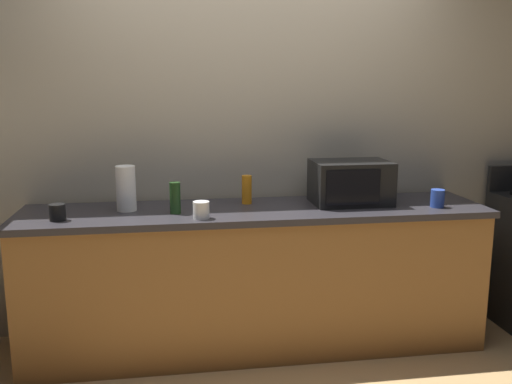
# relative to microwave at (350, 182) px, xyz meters

# --- Properties ---
(ground_plane) EXTENTS (8.00, 8.00, 0.00)m
(ground_plane) POSITION_rel_microwave_xyz_m (-0.61, -0.45, -1.04)
(ground_plane) COLOR tan
(back_wall) EXTENTS (6.40, 0.10, 2.70)m
(back_wall) POSITION_rel_microwave_xyz_m (-0.61, 0.36, 0.31)
(back_wall) COLOR #B2A893
(back_wall) RESTS_ON ground_plane
(counter_run) EXTENTS (2.84, 0.64, 0.90)m
(counter_run) POSITION_rel_microwave_xyz_m (-0.61, -0.05, -0.58)
(counter_run) COLOR brown
(counter_run) RESTS_ON ground_plane
(microwave) EXTENTS (0.48, 0.35, 0.27)m
(microwave) POSITION_rel_microwave_xyz_m (0.00, 0.00, 0.00)
(microwave) COLOR black
(microwave) RESTS_ON counter_run
(paper_towel_roll) EXTENTS (0.12, 0.12, 0.27)m
(paper_towel_roll) POSITION_rel_microwave_xyz_m (-1.39, 0.00, 0.00)
(paper_towel_roll) COLOR white
(paper_towel_roll) RESTS_ON counter_run
(bottle_wine) EXTENTS (0.06, 0.06, 0.19)m
(bottle_wine) POSITION_rel_microwave_xyz_m (-1.10, -0.12, -0.04)
(bottle_wine) COLOR #1E3F19
(bottle_wine) RESTS_ON counter_run
(bottle_dish_soap) EXTENTS (0.06, 0.06, 0.18)m
(bottle_dish_soap) POSITION_rel_microwave_xyz_m (-0.65, 0.09, -0.04)
(bottle_dish_soap) COLOR orange
(bottle_dish_soap) RESTS_ON counter_run
(mug_blue) EXTENTS (0.08, 0.08, 0.11)m
(mug_blue) POSITION_rel_microwave_xyz_m (0.49, -0.19, -0.08)
(mug_blue) COLOR #2D4CB2
(mug_blue) RESTS_ON counter_run
(mug_black) EXTENTS (0.09, 0.09, 0.09)m
(mug_black) POSITION_rel_microwave_xyz_m (-1.75, -0.19, -0.09)
(mug_black) COLOR black
(mug_black) RESTS_ON counter_run
(mug_white) EXTENTS (0.09, 0.09, 0.10)m
(mug_white) POSITION_rel_microwave_xyz_m (-0.96, -0.26, -0.09)
(mug_white) COLOR white
(mug_white) RESTS_ON counter_run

